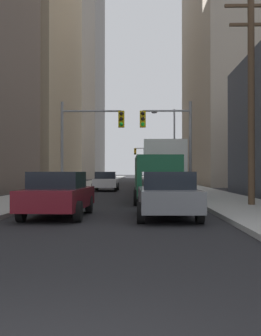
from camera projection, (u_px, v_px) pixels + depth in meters
sidewalk_left at (93, 183)px, 52.73m from camera, size 3.42×160.00×0.15m
sidewalk_right at (173, 183)px, 52.50m from camera, size 3.42×160.00×0.15m
city_bus at (162, 166)px, 28.92m from camera, size 2.79×11.56×3.40m
cargo_van_green at (156, 177)px, 19.82m from camera, size 2.16×5.27×2.26m
sedan_maroon at (58, 194)px, 13.58m from camera, size 1.96×4.27×1.52m
sedan_grey at (167, 195)px, 13.20m from camera, size 1.95×4.25×1.52m
sedan_white at (106, 181)px, 32.36m from camera, size 1.95×4.23×1.52m
sedan_navy at (147, 179)px, 39.38m from camera, size 1.95×4.21×1.52m
traffic_signal_near_left at (89, 132)px, 25.95m from camera, size 4.08×0.44×6.00m
traffic_signal_near_right at (169, 132)px, 25.84m from camera, size 3.30×0.44×6.00m
traffic_signal_far_right at (148, 156)px, 66.91m from camera, size 4.21×0.44×6.00m
utility_pole_right at (251, 93)px, 17.04m from camera, size 2.20×0.28×9.11m
street_lamp_right at (171, 140)px, 38.78m from camera, size 2.28×0.32×7.50m
building_left_far_tower at (58, 77)px, 93.13m from camera, size 19.39×23.16×46.70m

